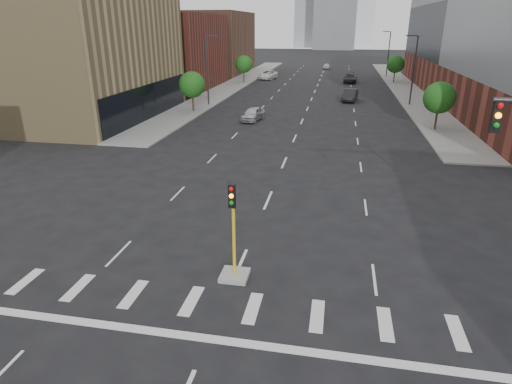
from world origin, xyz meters
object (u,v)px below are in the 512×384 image
(car_near_left, at_px, (253,114))
(car_far_left, at_px, (268,75))
(median_traffic_signal, at_px, (234,258))
(car_deep_right, at_px, (350,78))
(car_mid_right, at_px, (350,95))
(car_distant, at_px, (327,66))

(car_near_left, xyz_separation_m, car_far_left, (-4.88, 40.14, 0.10))
(median_traffic_signal, relative_size, car_deep_right, 0.76)
(car_mid_right, relative_size, car_distant, 1.31)
(median_traffic_signal, relative_size, car_distant, 1.12)
(car_near_left, bearing_deg, car_mid_right, 63.92)
(car_far_left, distance_m, car_deep_right, 16.60)
(median_traffic_signal, bearing_deg, car_mid_right, 83.44)
(median_traffic_signal, bearing_deg, car_near_left, 99.84)
(car_far_left, xyz_separation_m, car_deep_right, (16.37, -2.79, -0.02))
(car_near_left, bearing_deg, car_deep_right, 82.06)
(car_mid_right, height_order, car_deep_right, car_mid_right)
(median_traffic_signal, xyz_separation_m, car_near_left, (-5.62, 32.40, -0.21))
(median_traffic_signal, xyz_separation_m, car_far_left, (-10.50, 72.54, -0.11))
(median_traffic_signal, height_order, car_deep_right, median_traffic_signal)
(car_near_left, xyz_separation_m, car_mid_right, (11.17, 15.81, 0.09))
(car_distant, bearing_deg, median_traffic_signal, -90.13)
(car_near_left, relative_size, car_deep_right, 0.77)
(car_near_left, relative_size, car_distant, 1.14)
(car_deep_right, distance_m, car_distant, 27.12)
(median_traffic_signal, bearing_deg, car_distant, 89.72)
(median_traffic_signal, relative_size, car_near_left, 0.99)
(car_near_left, distance_m, car_deep_right, 39.08)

